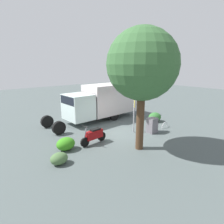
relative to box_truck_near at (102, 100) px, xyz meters
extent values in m
plane|color=#495353|center=(1.18, 3.50, -1.61)|extent=(60.00, 60.00, 0.00)
cylinder|color=black|center=(-0.52, -0.96, -1.16)|extent=(0.91, 0.27, 0.90)
cylinder|color=black|center=(-0.57, 0.94, -1.16)|extent=(0.91, 0.27, 0.90)
cylinder|color=black|center=(4.39, -0.84, -1.16)|extent=(0.91, 0.27, 0.90)
cylinder|color=black|center=(4.34, 1.06, -1.16)|extent=(0.91, 0.27, 0.90)
cube|color=silver|center=(-0.95, -0.02, 0.07)|extent=(4.47, 2.32, 2.45)
cube|color=silver|center=(2.26, 0.06, -0.21)|extent=(1.85, 2.15, 1.90)
cube|color=black|center=(2.26, 0.06, 0.39)|extent=(1.87, 1.99, 0.60)
cylinder|color=black|center=(4.07, 3.82, -1.33)|extent=(0.57, 0.14, 0.56)
cylinder|color=black|center=(2.82, 3.73, -1.33)|extent=(0.57, 0.14, 0.56)
cube|color=maroon|center=(3.39, 3.78, -1.05)|extent=(1.12, 0.40, 0.48)
cube|color=black|center=(3.29, 3.77, -0.78)|extent=(0.66, 0.33, 0.12)
cylinder|color=slate|center=(4.02, 3.82, -0.78)|extent=(0.29, 0.09, 0.69)
cylinder|color=black|center=(4.02, 3.82, -0.43)|extent=(0.08, 0.55, 0.04)
cylinder|color=#9E9EA3|center=(0.27, 3.95, -0.19)|extent=(0.08, 0.08, 2.83)
cylinder|color=red|center=(0.27, 3.97, 1.03)|extent=(0.71, 0.32, 0.76)
cube|color=yellow|center=(0.27, 3.97, 0.39)|extent=(0.33, 0.33, 0.44)
cylinder|color=#47301E|center=(1.88, 5.93, 0.02)|extent=(0.42, 0.42, 3.25)
sphere|color=#356133|center=(1.88, 5.93, 2.91)|extent=(3.62, 3.62, 3.62)
cube|color=slate|center=(-0.65, 4.80, -1.09)|extent=(0.63, 0.54, 1.03)
torus|color=#B7B7BC|center=(-2.23, 4.73, -1.61)|extent=(0.85, 0.17, 0.85)
ellipsoid|color=#316C30|center=(-2.84, 3.34, -1.23)|extent=(1.11, 0.91, 0.76)
ellipsoid|color=#37851C|center=(5.07, 3.49, -1.26)|extent=(1.02, 0.84, 0.70)
ellipsoid|color=#48673B|center=(6.00, 4.68, -1.33)|extent=(0.83, 0.68, 0.56)
camera|label=1|loc=(9.19, 12.31, 2.92)|focal=30.11mm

